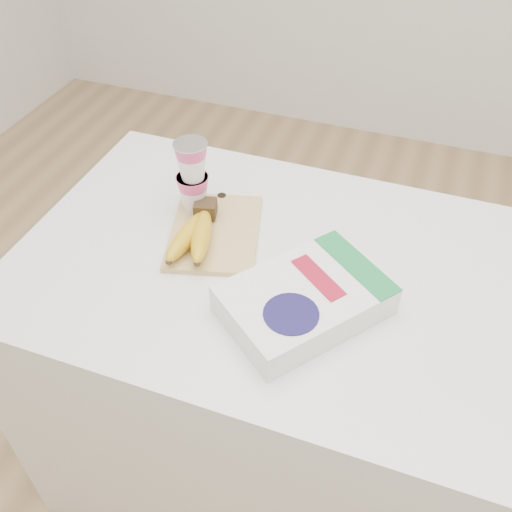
{
  "coord_description": "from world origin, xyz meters",
  "views": [
    {
      "loc": [
        0.25,
        -0.82,
        1.64
      ],
      "look_at": [
        -0.03,
        -0.03,
        0.86
      ],
      "focal_mm": 40.0,
      "sensor_mm": 36.0,
      "label": 1
    }
  ],
  "objects_px": {
    "cutting_board": "(215,232)",
    "yogurt_stack": "(192,174)",
    "bananas": "(196,232)",
    "cereal_box": "(305,300)",
    "table": "(273,379)"
  },
  "relations": [
    {
      "from": "cutting_board",
      "to": "yogurt_stack",
      "type": "bearing_deg",
      "value": 126.44
    },
    {
      "from": "bananas",
      "to": "cereal_box",
      "type": "bearing_deg",
      "value": -21.03
    },
    {
      "from": "table",
      "to": "bananas",
      "type": "xyz_separation_m",
      "value": [
        -0.18,
        -0.0,
        0.45
      ]
    },
    {
      "from": "bananas",
      "to": "cereal_box",
      "type": "relative_size",
      "value": 0.6
    },
    {
      "from": "bananas",
      "to": "yogurt_stack",
      "type": "height_order",
      "value": "yogurt_stack"
    },
    {
      "from": "yogurt_stack",
      "to": "cutting_board",
      "type": "bearing_deg",
      "value": -38.14
    },
    {
      "from": "table",
      "to": "yogurt_stack",
      "type": "relative_size",
      "value": 6.39
    },
    {
      "from": "cutting_board",
      "to": "bananas",
      "type": "xyz_separation_m",
      "value": [
        -0.02,
        -0.05,
        0.03
      ]
    },
    {
      "from": "bananas",
      "to": "cereal_box",
      "type": "height_order",
      "value": "bananas"
    },
    {
      "from": "table",
      "to": "yogurt_stack",
      "type": "height_order",
      "value": "yogurt_stack"
    },
    {
      "from": "cutting_board",
      "to": "cereal_box",
      "type": "distance_m",
      "value": 0.29
    },
    {
      "from": "table",
      "to": "cereal_box",
      "type": "height_order",
      "value": "cereal_box"
    },
    {
      "from": "cutting_board",
      "to": "cereal_box",
      "type": "relative_size",
      "value": 0.73
    },
    {
      "from": "table",
      "to": "cereal_box",
      "type": "distance_m",
      "value": 0.46
    },
    {
      "from": "table",
      "to": "yogurt_stack",
      "type": "distance_m",
      "value": 0.57
    }
  ]
}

